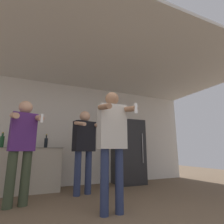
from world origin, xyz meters
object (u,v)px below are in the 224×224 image
Objects in this scene: bottle_short_whiskey at (2,141)px; person_spectator_back at (84,144)px; person_man_side at (22,144)px; bottle_clear_vodka at (46,142)px; refrigerator at (128,151)px; bottle_green_wine at (18,142)px; person_woman_foreground at (112,137)px.

person_spectator_back is (1.55, -0.70, -0.05)m from bottle_short_whiskey.
bottle_clear_vodka is at bearing 67.97° from person_man_side.
refrigerator is 2.09m from bottle_clear_vodka.
person_man_side reaches higher than bottle_green_wine.
bottle_green_wine is 0.56m from bottle_clear_vodka.
refrigerator is 2.94m from bottle_short_whiskey.
person_woman_foreground is at bearing -124.48° from refrigerator.
person_man_side is (-2.50, -0.99, 0.12)m from refrigerator.
person_man_side reaches higher than person_spectator_back.
bottle_green_wine is at bearing 179.10° from refrigerator.
refrigerator reaches higher than bottle_green_wine.
bottle_short_whiskey is at bearing 179.19° from refrigerator.
bottle_short_whiskey is (-0.29, -0.00, 0.00)m from bottle_green_wine.
bottle_clear_vodka is at bearing 0.00° from bottle_green_wine.
person_man_side is at bearing -112.03° from bottle_clear_vodka.
bottle_clear_vodka is at bearing 178.86° from refrigerator.
bottle_green_wine is 0.97× the size of bottle_short_whiskey.
bottle_clear_vodka is (-2.08, 0.04, 0.20)m from refrigerator.
bottle_short_whiskey is 0.19× the size of person_woman_foreground.
person_spectator_back is at bearing -154.62° from refrigerator.
person_spectator_back is (0.70, -0.70, -0.04)m from bottle_clear_vodka.
bottle_short_whiskey is 2.53m from person_woman_foreground.
bottle_clear_vodka is at bearing 112.52° from person_woman_foreground.
refrigerator is at bearing -1.14° from bottle_clear_vodka.
bottle_green_wine is 1.01× the size of bottle_clear_vodka.
bottle_short_whiskey is 0.19× the size of person_spectator_back.
person_woman_foreground reaches higher than refrigerator.
person_spectator_back is at bearing -44.94° from bottle_clear_vodka.
refrigerator is 0.96× the size of person_woman_foreground.
person_woman_foreground reaches higher than bottle_short_whiskey.
bottle_short_whiskey is at bearing -180.00° from bottle_clear_vodka.
person_woman_foreground is (-1.29, -1.87, 0.21)m from refrigerator.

